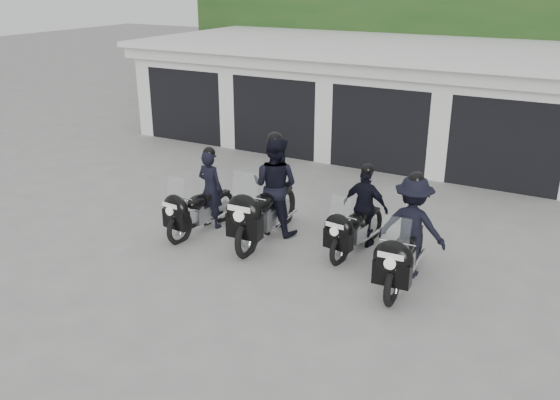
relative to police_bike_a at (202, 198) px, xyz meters
The scene contains 7 objects.
ground 1.87m from the police_bike_a, ahead, with size 80.00×80.00×0.00m, color gray.
garage_block 8.19m from the police_bike_a, 77.74° to the left, with size 16.40×6.80×2.96m.
background_vegetation 13.17m from the police_bike_a, 80.69° to the left, with size 20.00×3.90×5.80m.
police_bike_a is the anchor object (origin of this frame).
police_bike_b 1.41m from the police_bike_a, 17.67° to the left, with size 1.00×2.45×2.13m.
police_bike_c 3.17m from the police_bike_a, 13.70° to the left, with size 0.97×1.93×1.69m.
police_bike_d 4.22m from the police_bike_a, ahead, with size 1.18×2.21×1.92m.
Camera 1 is at (4.92, -8.81, 4.87)m, focal length 38.00 mm.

